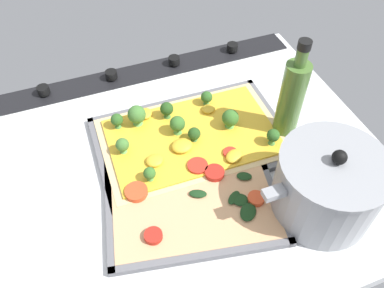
# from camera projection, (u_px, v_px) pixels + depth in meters

# --- Properties ---
(ground_plane) EXTENTS (0.79, 0.67, 0.03)m
(ground_plane) POSITION_uv_depth(u_px,v_px,m) (186.00, 166.00, 0.80)
(ground_plane) COLOR silver
(stove_control_panel) EXTENTS (0.76, 0.07, 0.03)m
(stove_control_panel) POSITION_uv_depth(u_px,v_px,m) (144.00, 71.00, 0.97)
(stove_control_panel) COLOR black
(stove_control_panel) RESTS_ON ground_plane
(baking_tray_front) EXTENTS (0.39, 0.26, 0.01)m
(baking_tray_front) POSITION_uv_depth(u_px,v_px,m) (192.00, 140.00, 0.82)
(baking_tray_front) COLOR slate
(baking_tray_front) RESTS_ON ground_plane
(broccoli_pizza) EXTENTS (0.37, 0.24, 0.06)m
(broccoli_pizza) POSITION_uv_depth(u_px,v_px,m) (189.00, 135.00, 0.81)
(broccoli_pizza) COLOR #D3B77F
(broccoli_pizza) RESTS_ON baking_tray_front
(baking_tray_back) EXTENTS (0.35, 0.29, 0.01)m
(baking_tray_back) POSITION_uv_depth(u_px,v_px,m) (192.00, 200.00, 0.72)
(baking_tray_back) COLOR slate
(baking_tray_back) RESTS_ON ground_plane
(veggie_pizza_back) EXTENTS (0.32, 0.26, 0.02)m
(veggie_pizza_back) POSITION_uv_depth(u_px,v_px,m) (194.00, 197.00, 0.72)
(veggie_pizza_back) COLOR tan
(veggie_pizza_back) RESTS_ON baking_tray_back
(cooking_pot) EXTENTS (0.25, 0.18, 0.15)m
(cooking_pot) POSITION_uv_depth(u_px,v_px,m) (327.00, 186.00, 0.67)
(cooking_pot) COLOR gray
(cooking_pot) RESTS_ON ground_plane
(oil_bottle) EXTENTS (0.05, 0.05, 0.23)m
(oil_bottle) POSITION_uv_depth(u_px,v_px,m) (292.00, 101.00, 0.76)
(oil_bottle) COLOR #476B2D
(oil_bottle) RESTS_ON ground_plane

